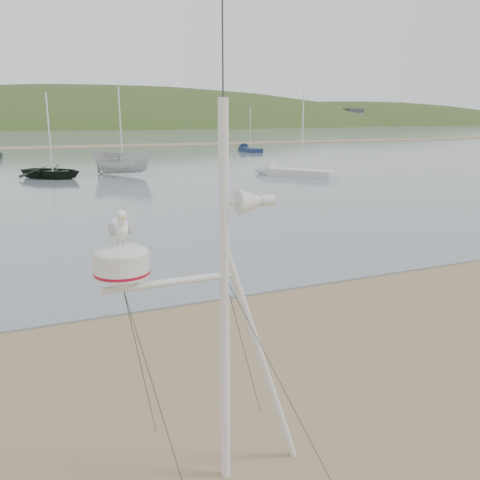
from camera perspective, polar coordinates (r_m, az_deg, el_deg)
name	(u,v)px	position (r m, az deg, el deg)	size (l,w,h in m)	color
ground	(92,428)	(7.81, -16.28, -19.65)	(560.00, 560.00, 0.00)	#7B6447
water	(15,134)	(138.60, -23.93, 10.79)	(560.00, 256.00, 0.04)	slate
sandbar	(19,148)	(76.65, -23.59, 9.45)	(560.00, 7.00, 0.07)	#7B6447
hill_ridge	(63,171)	(243.47, -19.29, 7.27)	(620.00, 180.00, 80.00)	#273A17
far_cottages	(22,117)	(202.57, -23.32, 12.53)	(294.40, 6.30, 8.00)	silver
mast_rig	(222,381)	(5.99, -2.07, -15.58)	(2.38, 2.54, 5.36)	silver
boat_dark	(50,145)	(37.86, -20.53, 9.93)	(3.24, 0.94, 4.54)	black
boat_white	(121,141)	(38.54, -13.20, 10.80)	(1.87, 1.92, 4.98)	beige
sailboat_white_near	(281,171)	(37.78, 4.66, 7.68)	(4.98, 6.08, 6.36)	beige
sailboat_blue_far	(246,149)	(64.28, 0.65, 10.18)	(1.59, 5.89, 5.85)	#122240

